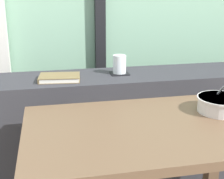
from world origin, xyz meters
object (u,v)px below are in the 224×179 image
juice_glass (119,65)px  closed_book (59,78)px  soup_bowl (221,104)px  breakfast_table (149,156)px  coaster_square (119,73)px

juice_glass → closed_book: size_ratio=0.45×
closed_book → soup_bowl: (0.67, -0.46, -0.03)m
breakfast_table → juice_glass: size_ratio=9.71×
closed_book → soup_bowl: size_ratio=1.09×
breakfast_table → soup_bowl: 0.39m
breakfast_table → closed_book: size_ratio=4.40×
coaster_square → soup_bowl: size_ratio=0.48×
closed_book → soup_bowl: bearing=-34.2°
juice_glass → closed_book: bearing=-169.3°
breakfast_table → soup_bowl: bearing=12.6°
coaster_square → soup_bowl: soup_bowl is taller
breakfast_table → coaster_square: coaster_square is taller
breakfast_table → closed_book: bearing=121.6°
breakfast_table → juice_glass: bearing=89.0°
coaster_square → soup_bowl: (0.33, -0.52, -0.02)m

